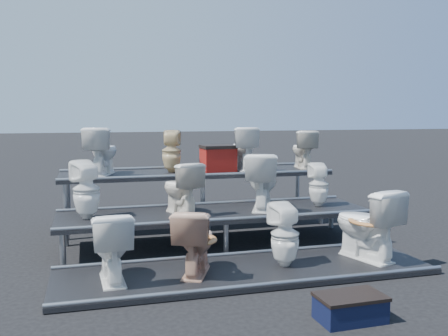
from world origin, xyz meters
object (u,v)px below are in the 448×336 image
object	(u,v)px
toilet_1	(195,241)
toilet_8	(102,151)
toilet_10	(243,149)
step_stool	(350,309)
toilet_3	(366,224)
toilet_0	(111,246)
toilet_5	(181,188)
toilet_11	(303,149)
toilet_4	(86,190)
toilet_6	(262,181)
red_crate	(218,160)
toilet_9	(171,151)
toilet_7	(319,185)
toilet_2	(285,235)

from	to	relation	value
toilet_1	toilet_8	xyz separation A→B (m)	(-0.87, 2.60, 0.80)
toilet_10	step_stool	xyz separation A→B (m)	(-0.32, -4.03, -1.11)
step_stool	toilet_3	bearing A→B (deg)	53.32
toilet_0	toilet_5	world-z (taller)	toilet_5
toilet_0	toilet_11	bearing A→B (deg)	-144.45
toilet_1	toilet_4	distance (m)	1.76
toilet_5	toilet_8	distance (m)	1.67
toilet_6	red_crate	bearing A→B (deg)	-53.56
toilet_9	toilet_10	xyz separation A→B (m)	(1.19, 0.00, 0.02)
toilet_1	toilet_10	distance (m)	3.05
toilet_7	red_crate	world-z (taller)	red_crate
toilet_7	toilet_4	bearing A→B (deg)	9.47
toilet_2	toilet_11	size ratio (longest dim) A/B	1.12
toilet_2	red_crate	xyz separation A→B (m)	(-0.11, 2.55, 0.62)
toilet_10	step_stool	size ratio (longest dim) A/B	1.25
toilet_0	toilet_3	bearing A→B (deg)	177.49
toilet_5	toilet_1	bearing A→B (deg)	68.95
toilet_8	toilet_1	bearing A→B (deg)	127.48
toilet_5	toilet_9	xyz separation A→B (m)	(0.10, 1.30, 0.39)
toilet_4	red_crate	world-z (taller)	red_crate
toilet_5	toilet_11	bearing A→B (deg)	-168.05
toilet_3	toilet_6	bearing A→B (deg)	-73.48
toilet_8	red_crate	xyz separation A→B (m)	(1.81, -0.05, -0.18)
toilet_8	toilet_9	world-z (taller)	toilet_8
toilet_5	step_stool	size ratio (longest dim) A/B	1.22
toilet_0	toilet_3	size ratio (longest dim) A/B	0.86
toilet_9	toilet_11	size ratio (longest dim) A/B	1.04
toilet_11	toilet_1	bearing A→B (deg)	54.86
toilet_2	toilet_8	world-z (taller)	toilet_8
toilet_10	toilet_11	xyz separation A→B (m)	(1.06, 0.00, -0.03)
toilet_7	toilet_8	distance (m)	3.27
toilet_7	toilet_8	world-z (taller)	toilet_8
toilet_2	toilet_4	size ratio (longest dim) A/B	0.97
toilet_9	red_crate	bearing A→B (deg)	-168.29
toilet_3	toilet_8	xyz separation A→B (m)	(-2.95, 2.60, 0.73)
toilet_3	toilet_11	bearing A→B (deg)	-114.34
red_crate	toilet_6	bearing A→B (deg)	-79.21
toilet_9	toilet_11	distance (m)	2.25
toilet_0	toilet_9	xyz separation A→B (m)	(1.08, 2.60, 0.76)
toilet_2	toilet_7	bearing A→B (deg)	-135.41
toilet_1	toilet_6	size ratio (longest dim) A/B	0.91
toilet_5	toilet_10	xyz separation A→B (m)	(1.29, 1.30, 0.41)
toilet_5	toilet_9	distance (m)	1.36
toilet_1	toilet_9	xyz separation A→B (m)	(0.19, 2.60, 0.77)
toilet_5	toilet_6	size ratio (longest dim) A/B	0.87
toilet_0	toilet_8	xyz separation A→B (m)	(0.01, 2.60, 0.79)
toilet_4	red_crate	xyz separation A→B (m)	(2.05, 1.25, 0.21)
toilet_2	toilet_5	world-z (taller)	toilet_5
toilet_6	toilet_11	bearing A→B (deg)	-109.73
toilet_11	toilet_5	bearing A→B (deg)	36.99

